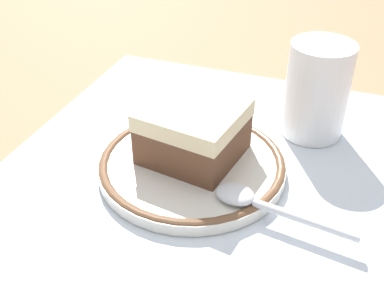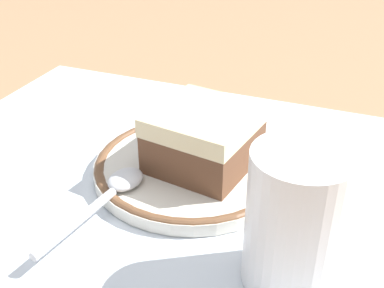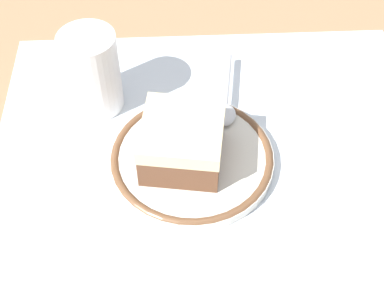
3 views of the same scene
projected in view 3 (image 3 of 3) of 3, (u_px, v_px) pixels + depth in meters
ground_plane at (214, 149)px, 0.64m from camera, size 2.40×2.40×0.00m
placemat at (214, 149)px, 0.64m from camera, size 0.51×0.41×0.00m
plate at (192, 158)px, 0.62m from camera, size 0.18×0.18×0.01m
cake_slice at (182, 142)px, 0.59m from camera, size 0.10×0.10×0.05m
spoon at (225, 103)px, 0.66m from camera, size 0.04×0.13×0.01m
cup at (92, 76)px, 0.65m from camera, size 0.07×0.07×0.10m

